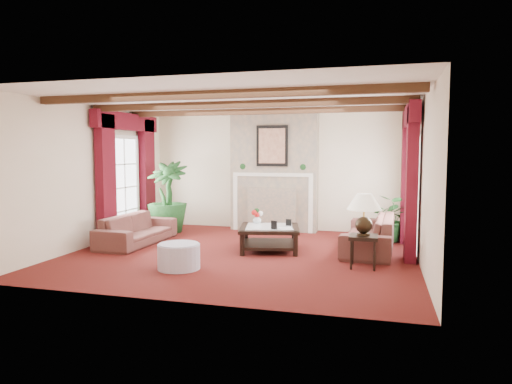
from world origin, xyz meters
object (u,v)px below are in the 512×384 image
(sofa_right, at_px, (369,227))
(coffee_table, at_px, (269,239))
(side_table, at_px, (363,251))
(ottoman, at_px, (179,257))
(sofa_left, at_px, (137,224))
(potted_palm, at_px, (168,212))

(sofa_right, xyz_separation_m, coffee_table, (-1.78, -0.50, -0.21))
(side_table, distance_m, ottoman, 2.88)
(coffee_table, xyz_separation_m, ottoman, (-1.04, -1.67, -0.03))
(sofa_left, xyz_separation_m, potted_palm, (-0.00, 1.36, 0.07))
(sofa_left, bearing_deg, side_table, -98.31)
(potted_palm, xyz_separation_m, coffee_table, (2.67, -1.27, -0.23))
(sofa_left, relative_size, coffee_table, 1.84)
(sofa_left, distance_m, potted_palm, 1.36)
(ottoman, bearing_deg, side_table, 16.68)
(sofa_left, distance_m, sofa_right, 4.49)
(sofa_left, xyz_separation_m, sofa_right, (4.45, 0.58, 0.04))
(side_table, xyz_separation_m, ottoman, (-2.76, -0.83, -0.06))
(potted_palm, distance_m, coffee_table, 2.97)
(sofa_right, height_order, side_table, sofa_right)
(sofa_right, bearing_deg, potted_palm, -97.13)
(sofa_left, xyz_separation_m, ottoman, (1.63, -1.59, -0.19))
(sofa_right, xyz_separation_m, potted_palm, (-4.45, 0.78, 0.02))
(sofa_left, distance_m, side_table, 4.46)
(potted_palm, xyz_separation_m, ottoman, (1.63, -2.94, -0.26))
(sofa_right, bearing_deg, side_table, 0.28)
(sofa_left, bearing_deg, sofa_right, -81.04)
(side_table, height_order, ottoman, side_table)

